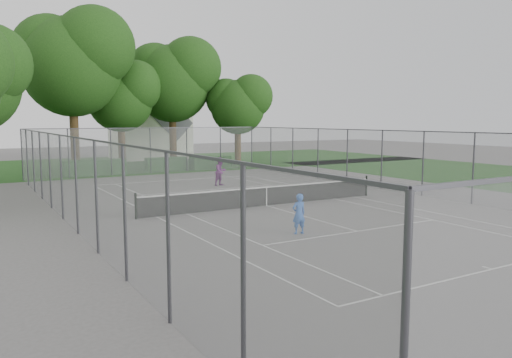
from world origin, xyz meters
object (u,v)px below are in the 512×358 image
girl_player (299,214)px  woman_player (221,171)px  tennis_net (267,195)px  house (150,123)px

girl_player → woman_player: bearing=-101.0°
tennis_net → woman_player: woman_player is taller
tennis_net → girl_player: bearing=-110.5°
tennis_net → house: 31.82m
tennis_net → girl_player: girl_player is taller
tennis_net → house: (4.79, 31.29, 3.23)m
tennis_net → woman_player: 7.96m
house → woman_player: bearing=-98.1°
house → girl_player: bearing=-100.6°
tennis_net → house: house is taller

